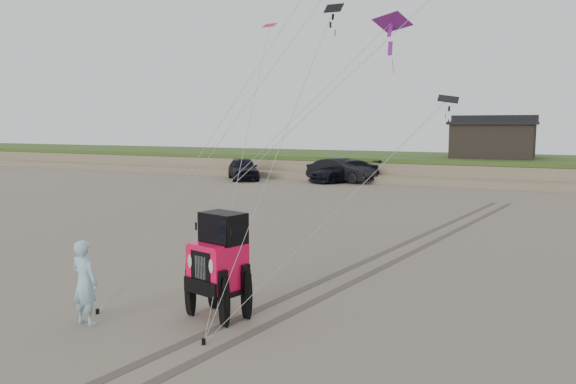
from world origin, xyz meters
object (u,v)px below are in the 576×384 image
truck_c (344,171)px  jeep (218,276)px  truck_a (243,169)px  man (85,282)px  cabin (493,139)px  truck_b (341,170)px

truck_c → jeep: size_ratio=1.12×
truck_c → jeep: 30.79m
truck_a → man: bearing=-103.2°
cabin → truck_a: (-17.73, -8.77, -2.36)m
truck_a → man: (13.45, -29.57, 0.07)m
truck_b → jeep: size_ratio=1.05×
truck_b → truck_c: truck_b is taller
truck_c → man: bearing=-47.0°
truck_b → man: 31.88m
cabin → man: (-4.29, -38.34, -2.30)m
truck_a → jeep: jeep is taller
cabin → truck_b: bearing=-145.3°
truck_b → truck_c: size_ratio=0.94×
truck_a → truck_b: truck_b is taller
man → cabin: bearing=-92.8°
truck_a → jeep: 32.09m
truck_b → truck_c: (0.19, 0.04, -0.06)m
truck_b → man: bearing=-156.0°
cabin → truck_a: 19.92m
truck_a → truck_c: size_ratio=0.90×
truck_b → man: (5.84, -31.34, 0.05)m
truck_a → jeep: size_ratio=1.00×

